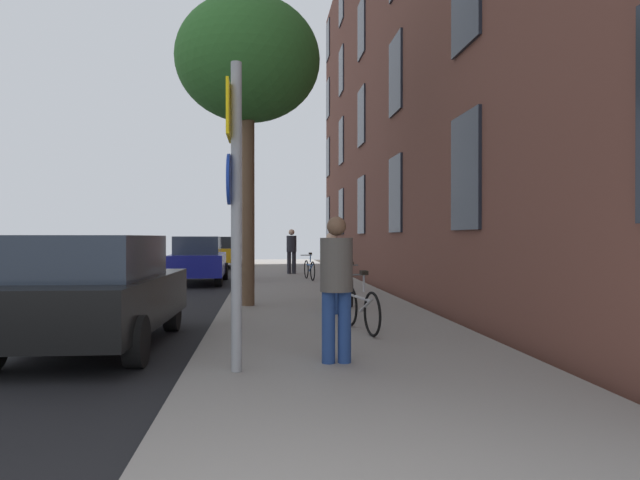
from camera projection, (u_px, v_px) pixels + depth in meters
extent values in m
plane|color=#332D28|center=(190.00, 288.00, 16.75)|extent=(41.80, 41.80, 0.00)
cube|color=black|center=(121.00, 289.00, 16.53)|extent=(7.00, 38.00, 0.01)
cube|color=gray|center=(301.00, 285.00, 17.12)|extent=(4.20, 38.00, 0.12)
cube|color=brown|center=(385.00, 69.00, 16.87)|extent=(0.50, 27.00, 13.81)
cube|color=#1E232D|center=(465.00, 172.00, 9.40)|extent=(0.06, 1.28, 2.05)
cube|color=#1E232D|center=(395.00, 194.00, 14.37)|extent=(0.06, 1.28, 2.05)
cube|color=#1E232D|center=(361.00, 205.00, 19.34)|extent=(0.06, 1.28, 2.05)
cube|color=#1E232D|center=(341.00, 212.00, 24.32)|extent=(0.06, 1.28, 2.05)
cube|color=#1E232D|center=(328.00, 216.00, 29.29)|extent=(0.06, 1.28, 2.05)
cube|color=#1E232D|center=(395.00, 75.00, 14.36)|extent=(0.06, 1.28, 2.05)
cube|color=#1E232D|center=(361.00, 117.00, 19.33)|extent=(0.06, 1.28, 2.05)
cube|color=#1E232D|center=(341.00, 141.00, 24.30)|extent=(0.06, 1.28, 2.05)
cube|color=#1E232D|center=(328.00, 158.00, 29.27)|extent=(0.06, 1.28, 2.05)
cube|color=#1E232D|center=(361.00, 28.00, 19.31)|extent=(0.06, 1.28, 2.05)
cube|color=#1E232D|center=(341.00, 71.00, 24.28)|extent=(0.06, 1.28, 2.05)
cube|color=#1E232D|center=(328.00, 99.00, 29.25)|extent=(0.06, 1.28, 2.05)
cube|color=#1E232D|center=(341.00, 0.00, 24.27)|extent=(0.06, 1.28, 2.05)
cube|color=#1E232D|center=(328.00, 41.00, 29.24)|extent=(0.06, 1.28, 2.05)
cylinder|color=gray|center=(236.00, 217.00, 5.91)|extent=(0.12, 0.12, 3.42)
cube|color=yellow|center=(229.00, 111.00, 5.90)|extent=(0.03, 0.60, 0.60)
cylinder|color=#14339E|center=(229.00, 179.00, 5.90)|extent=(0.03, 0.56, 0.56)
cylinder|color=black|center=(253.00, 234.00, 22.93)|extent=(0.12, 0.12, 3.29)
cube|color=black|center=(248.00, 206.00, 22.91)|extent=(0.20, 0.24, 0.80)
sphere|color=#4B0707|center=(246.00, 200.00, 22.90)|extent=(0.16, 0.16, 0.16)
sphere|color=orange|center=(246.00, 206.00, 22.90)|extent=(0.16, 0.16, 0.16)
sphere|color=#083E11|center=(246.00, 212.00, 22.90)|extent=(0.16, 0.16, 0.16)
cylinder|color=brown|center=(248.00, 204.00, 11.64)|extent=(0.27, 0.27, 4.40)
ellipsoid|color=#2D6628|center=(248.00, 60.00, 11.62)|extent=(3.13, 3.13, 2.66)
torus|color=black|center=(350.00, 306.00, 8.97)|extent=(0.15, 0.67, 0.67)
torus|color=black|center=(372.00, 314.00, 7.98)|extent=(0.15, 0.67, 0.67)
cylinder|color=#99999E|center=(361.00, 298.00, 8.47)|extent=(0.19, 0.87, 0.04)
cylinder|color=#99999E|center=(366.00, 305.00, 8.23)|extent=(0.13, 0.53, 0.28)
cylinder|color=#99999E|center=(364.00, 283.00, 8.32)|extent=(0.04, 0.04, 0.28)
cube|color=black|center=(364.00, 273.00, 8.32)|extent=(0.10, 0.24, 0.06)
cylinder|color=#4C4C4C|center=(350.00, 275.00, 8.96)|extent=(0.42, 0.10, 0.03)
torus|color=black|center=(349.00, 287.00, 12.45)|extent=(0.11, 0.66, 0.66)
torus|color=black|center=(352.00, 292.00, 11.39)|extent=(0.11, 0.66, 0.66)
cylinder|color=#C68C19|center=(350.00, 281.00, 11.92)|extent=(0.14, 0.90, 0.04)
cylinder|color=#C68C19|center=(351.00, 286.00, 11.65)|extent=(0.10, 0.55, 0.29)
cylinder|color=#C68C19|center=(351.00, 270.00, 11.76)|extent=(0.04, 0.04, 0.28)
cube|color=black|center=(351.00, 263.00, 11.76)|extent=(0.10, 0.24, 0.06)
cylinder|color=#4C4C4C|center=(349.00, 265.00, 12.45)|extent=(0.42, 0.08, 0.03)
torus|color=black|center=(345.00, 278.00, 15.29)|extent=(0.13, 0.66, 0.66)
torus|color=black|center=(346.00, 280.00, 14.33)|extent=(0.13, 0.66, 0.66)
cylinder|color=#C68C19|center=(345.00, 272.00, 14.81)|extent=(0.15, 0.81, 0.04)
cylinder|color=#C68C19|center=(345.00, 276.00, 14.57)|extent=(0.11, 0.49, 0.27)
cylinder|color=#C68C19|center=(345.00, 264.00, 14.66)|extent=(0.04, 0.04, 0.28)
cube|color=black|center=(345.00, 258.00, 14.66)|extent=(0.10, 0.24, 0.06)
cylinder|color=#4C4C4C|center=(345.00, 260.00, 15.28)|extent=(0.42, 0.09, 0.03)
torus|color=black|center=(306.00, 269.00, 19.20)|extent=(0.13, 0.66, 0.66)
torus|color=black|center=(313.00, 271.00, 18.20)|extent=(0.13, 0.66, 0.66)
cylinder|color=#194C99|center=(309.00, 265.00, 18.70)|extent=(0.16, 0.87, 0.04)
cylinder|color=#194C99|center=(311.00, 268.00, 18.45)|extent=(0.11, 0.53, 0.29)
cylinder|color=#194C99|center=(310.00, 258.00, 18.55)|extent=(0.04, 0.04, 0.28)
cube|color=black|center=(310.00, 253.00, 18.55)|extent=(0.10, 0.24, 0.06)
cylinder|color=#4C4C4C|center=(306.00, 255.00, 19.20)|extent=(0.42, 0.08, 0.03)
cylinder|color=navy|center=(328.00, 327.00, 6.31)|extent=(0.16, 0.16, 0.84)
cylinder|color=navy|center=(344.00, 327.00, 6.33)|extent=(0.16, 0.16, 0.84)
cylinder|color=#4C4742|center=(336.00, 265.00, 6.31)|extent=(0.54, 0.54, 0.63)
sphere|color=brown|center=(336.00, 226.00, 6.31)|extent=(0.23, 0.23, 0.23)
cylinder|color=navy|center=(327.00, 294.00, 10.31)|extent=(0.14, 0.14, 0.77)
cylinder|color=navy|center=(336.00, 294.00, 10.33)|extent=(0.14, 0.14, 0.77)
cylinder|color=#26262D|center=(332.00, 259.00, 10.32)|extent=(0.44, 0.44, 0.58)
sphere|color=tan|center=(332.00, 238.00, 10.32)|extent=(0.21, 0.21, 0.21)
cylinder|color=#26262D|center=(289.00, 263.00, 21.80)|extent=(0.17, 0.17, 0.89)
cylinder|color=#26262D|center=(294.00, 263.00, 21.82)|extent=(0.17, 0.17, 0.89)
cylinder|color=#26262D|center=(292.00, 244.00, 21.80)|extent=(0.53, 0.53, 0.66)
sphere|color=tan|center=(292.00, 232.00, 21.80)|extent=(0.24, 0.24, 0.24)
cube|color=black|center=(97.00, 301.00, 7.72)|extent=(2.00, 4.10, 0.70)
cube|color=#2D3847|center=(92.00, 257.00, 7.52)|extent=(1.64, 2.31, 0.60)
cylinder|color=black|center=(67.00, 314.00, 8.92)|extent=(0.22, 0.64, 0.64)
cylinder|color=black|center=(172.00, 312.00, 9.10)|extent=(0.22, 0.64, 0.64)
cylinder|color=black|center=(136.00, 342.00, 6.53)|extent=(0.22, 0.64, 0.64)
cube|color=navy|center=(199.00, 264.00, 18.56)|extent=(1.90, 4.29, 0.70)
cube|color=#2D3847|center=(198.00, 245.00, 18.35)|extent=(1.55, 2.42, 0.60)
cylinder|color=black|center=(182.00, 272.00, 19.82)|extent=(0.22, 0.64, 0.64)
cylinder|color=black|center=(225.00, 271.00, 19.99)|extent=(0.22, 0.64, 0.64)
cylinder|color=black|center=(169.00, 277.00, 17.13)|extent=(0.22, 0.64, 0.64)
cylinder|color=black|center=(219.00, 277.00, 17.30)|extent=(0.22, 0.64, 0.64)
cube|color=orange|center=(222.00, 255.00, 28.56)|extent=(1.91, 4.49, 0.70)
cube|color=#1E232D|center=(222.00, 242.00, 28.33)|extent=(1.57, 2.53, 0.60)
cylinder|color=black|center=(210.00, 260.00, 29.89)|extent=(0.22, 0.64, 0.64)
cylinder|color=black|center=(239.00, 260.00, 30.06)|extent=(0.22, 0.64, 0.64)
cylinder|color=black|center=(204.00, 262.00, 27.06)|extent=(0.22, 0.64, 0.64)
cylinder|color=black|center=(236.00, 262.00, 27.23)|extent=(0.22, 0.64, 0.64)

